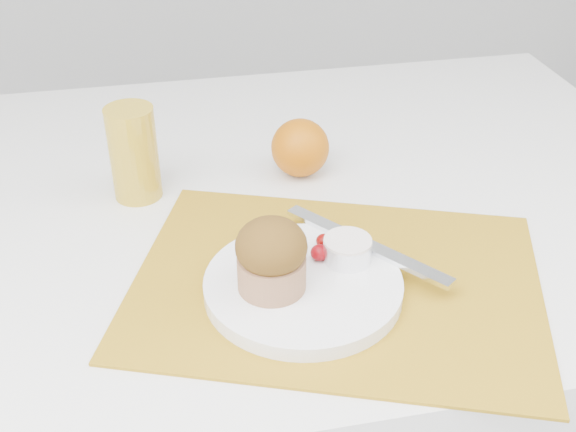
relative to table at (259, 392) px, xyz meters
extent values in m
cube|color=white|center=(0.00, 0.00, 0.00)|extent=(1.20, 0.80, 0.75)
cube|color=#AE7F18|center=(0.06, -0.21, 0.38)|extent=(0.53, 0.46, 0.00)
cylinder|color=white|center=(0.02, -0.22, 0.39)|extent=(0.23, 0.23, 0.02)
cylinder|color=white|center=(0.07, -0.19, 0.41)|extent=(0.05, 0.05, 0.02)
cylinder|color=white|center=(0.07, -0.19, 0.42)|extent=(0.06, 0.06, 0.01)
ellipsoid|color=#500402|center=(0.05, -0.16, 0.40)|extent=(0.02, 0.02, 0.02)
ellipsoid|color=#5E0207|center=(0.04, -0.19, 0.40)|extent=(0.02, 0.02, 0.02)
cube|color=silver|center=(0.10, -0.17, 0.40)|extent=(0.15, 0.19, 0.01)
sphere|color=#C56406|center=(0.07, 0.04, 0.41)|extent=(0.08, 0.08, 0.08)
cylinder|color=gold|center=(-0.15, 0.03, 0.44)|extent=(0.07, 0.07, 0.12)
cylinder|color=#B07A55|center=(-0.02, -0.22, 0.41)|extent=(0.08, 0.08, 0.04)
ellipsoid|color=#39230A|center=(-0.02, -0.22, 0.45)|extent=(0.07, 0.07, 0.06)
camera|label=1|loc=(-0.12, -0.80, 0.87)|focal=45.00mm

